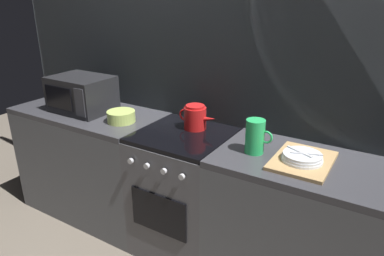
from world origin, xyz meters
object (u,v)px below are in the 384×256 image
object	(u,v)px
dish_pile	(302,159)
pitcher	(255,136)
kettle	(195,117)
microwave	(82,94)
mixing_bowl	(121,116)
stove_unit	(184,192)

from	to	relation	value
dish_pile	pitcher	bearing A→B (deg)	-178.31
kettle	dish_pile	xyz separation A→B (m)	(0.76, -0.14, -0.06)
dish_pile	microwave	bearing A→B (deg)	179.63
mixing_bowl	dish_pile	xyz separation A→B (m)	(1.28, 0.02, -0.02)
dish_pile	stove_unit	bearing A→B (deg)	178.25
microwave	kettle	xyz separation A→B (m)	(0.95, 0.13, -0.05)
pitcher	dish_pile	distance (m)	0.29
mixing_bowl	dish_pile	world-z (taller)	mixing_bowl
kettle	stove_unit	bearing A→B (deg)	-100.42
microwave	mixing_bowl	distance (m)	0.44
stove_unit	microwave	distance (m)	1.09
pitcher	mixing_bowl	bearing A→B (deg)	-179.06
stove_unit	microwave	xyz separation A→B (m)	(-0.92, -0.01, 0.59)
mixing_bowl	dish_pile	bearing A→B (deg)	1.10
microwave	pitcher	bearing A→B (deg)	-0.77
pitcher	dish_pile	xyz separation A→B (m)	(0.28, 0.01, -0.08)
microwave	pitcher	distance (m)	1.44
stove_unit	mixing_bowl	xyz separation A→B (m)	(-0.50, -0.05, 0.49)
microwave	pitcher	world-z (taller)	microwave
microwave	mixing_bowl	xyz separation A→B (m)	(0.43, -0.04, -0.10)
kettle	pitcher	distance (m)	0.51
stove_unit	dish_pile	bearing A→B (deg)	-1.75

